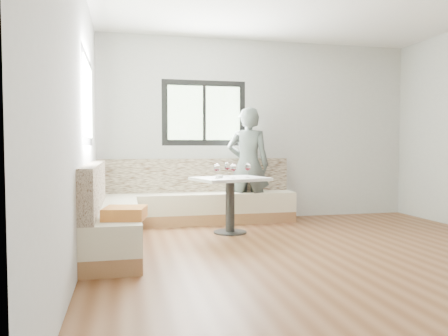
{
  "coord_description": "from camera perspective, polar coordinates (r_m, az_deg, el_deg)",
  "views": [
    {
      "loc": [
        -2.09,
        -4.14,
        1.14
      ],
      "look_at": [
        -0.81,
        1.5,
        0.85
      ],
      "focal_mm": 35.0,
      "sensor_mm": 36.0,
      "label": 1
    }
  ],
  "objects": [
    {
      "name": "table",
      "position": [
        5.73,
        0.8,
        -3.07
      ],
      "size": [
        1.05,
        0.91,
        0.73
      ],
      "rotation": [
        0.0,
        0.0,
        0.28
      ],
      "color": "black",
      "rests_on": "ground"
    },
    {
      "name": "wine_glass_c",
      "position": [
        5.7,
        3.11,
        0.1
      ],
      "size": [
        0.09,
        0.09,
        0.19
      ],
      "color": "white",
      "rests_on": "table"
    },
    {
      "name": "wine_glass_a",
      "position": [
        5.47,
        -0.92,
        -0.01
      ],
      "size": [
        0.09,
        0.09,
        0.19
      ],
      "color": "white",
      "rests_on": "table"
    },
    {
      "name": "wine_glass_d",
      "position": [
        5.85,
        0.43,
        0.17
      ],
      "size": [
        0.09,
        0.09,
        0.19
      ],
      "color": "white",
      "rests_on": "table"
    },
    {
      "name": "olive_ramekin",
      "position": [
        5.61,
        -0.62,
        -1.11
      ],
      "size": [
        0.1,
        0.1,
        0.04
      ],
      "color": "white",
      "rests_on": "table"
    },
    {
      "name": "wine_glass_b",
      "position": [
        5.51,
        1.25,
        0.01
      ],
      "size": [
        0.09,
        0.09,
        0.19
      ],
      "color": "white",
      "rests_on": "table"
    },
    {
      "name": "banquette",
      "position": [
        5.84,
        -7.74,
        -5.13
      ],
      "size": [
        2.9,
        2.8,
        0.95
      ],
      "color": "#95653C",
      "rests_on": "ground"
    },
    {
      "name": "room",
      "position": [
        4.68,
        12.8,
        6.11
      ],
      "size": [
        5.01,
        5.01,
        2.81
      ],
      "color": "brown",
      "rests_on": "ground"
    },
    {
      "name": "person",
      "position": [
        6.56,
        3.18,
        0.41
      ],
      "size": [
        0.73,
        0.59,
        1.72
      ],
      "primitive_type": "imported",
      "rotation": [
        0.0,
        0.0,
        2.82
      ],
      "color": "#464F4A",
      "rests_on": "ground"
    }
  ]
}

